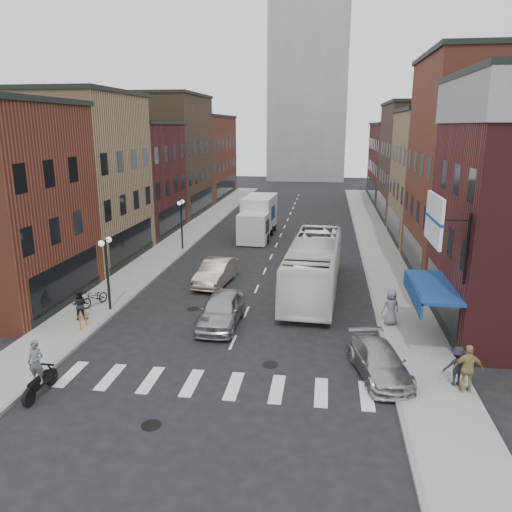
{
  "coord_description": "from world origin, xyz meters",
  "views": [
    {
      "loc": [
        4.16,
        -20.3,
        9.88
      ],
      "look_at": [
        0.29,
        6.69,
        2.74
      ],
      "focal_mm": 35.0,
      "sensor_mm": 36.0,
      "label": 1
    }
  ],
  "objects_px": {
    "transit_bus": "(314,265)",
    "sedan_left_far": "(216,272)",
    "curb_car": "(380,362)",
    "ped_right_c": "(391,307)",
    "bike_rack": "(83,320)",
    "streetlamp_near": "(107,260)",
    "box_truck": "(258,218)",
    "ped_right_a": "(457,366)",
    "motorcycle_rider": "(38,370)",
    "ped_left_solo": "(80,305)",
    "streetlamp_far": "(181,215)",
    "ped_right_b": "(468,369)",
    "billboard_sign": "(436,221)",
    "parked_bicycle": "(95,298)",
    "sedan_left_near": "(221,310)"
  },
  "relations": [
    {
      "from": "streetlamp_far",
      "to": "ped_left_solo",
      "type": "bearing_deg",
      "value": -93.21
    },
    {
      "from": "box_truck",
      "to": "ped_right_a",
      "type": "xyz_separation_m",
      "value": [
        11.34,
        -25.78,
        -0.85
      ]
    },
    {
      "from": "ped_right_c",
      "to": "billboard_sign",
      "type": "bearing_deg",
      "value": 87.39
    },
    {
      "from": "ped_left_solo",
      "to": "ped_right_a",
      "type": "relative_size",
      "value": 1.02
    },
    {
      "from": "curb_car",
      "to": "parked_bicycle",
      "type": "relative_size",
      "value": 2.47
    },
    {
      "from": "streetlamp_near",
      "to": "box_truck",
      "type": "bearing_deg",
      "value": 74.8
    },
    {
      "from": "billboard_sign",
      "to": "transit_bus",
      "type": "bearing_deg",
      "value": 120.82
    },
    {
      "from": "curb_car",
      "to": "ped_right_c",
      "type": "xyz_separation_m",
      "value": [
        1.03,
        5.33,
        0.43
      ]
    },
    {
      "from": "ped_left_solo",
      "to": "motorcycle_rider",
      "type": "bearing_deg",
      "value": 95.1
    },
    {
      "from": "box_truck",
      "to": "sedan_left_far",
      "type": "relative_size",
      "value": 1.76
    },
    {
      "from": "bike_rack",
      "to": "transit_bus",
      "type": "relative_size",
      "value": 0.07
    },
    {
      "from": "streetlamp_near",
      "to": "bike_rack",
      "type": "xyz_separation_m",
      "value": [
        -0.2,
        -2.7,
        -2.36
      ]
    },
    {
      "from": "curb_car",
      "to": "ped_right_c",
      "type": "height_order",
      "value": "ped_right_c"
    },
    {
      "from": "parked_bicycle",
      "to": "bike_rack",
      "type": "bearing_deg",
      "value": -53.17
    },
    {
      "from": "box_truck",
      "to": "motorcycle_rider",
      "type": "distance_m",
      "value": 28.93
    },
    {
      "from": "motorcycle_rider",
      "to": "curb_car",
      "type": "height_order",
      "value": "motorcycle_rider"
    },
    {
      "from": "streetlamp_far",
      "to": "ped_right_b",
      "type": "bearing_deg",
      "value": -50.22
    },
    {
      "from": "bike_rack",
      "to": "streetlamp_near",
      "type": "bearing_deg",
      "value": 85.76
    },
    {
      "from": "billboard_sign",
      "to": "ped_right_c",
      "type": "height_order",
      "value": "billboard_sign"
    },
    {
      "from": "motorcycle_rider",
      "to": "streetlamp_far",
      "type": "bearing_deg",
      "value": 93.42
    },
    {
      "from": "curb_car",
      "to": "ped_right_c",
      "type": "bearing_deg",
      "value": 66.45
    },
    {
      "from": "transit_bus",
      "to": "ped_right_b",
      "type": "relative_size",
      "value": 6.35
    },
    {
      "from": "curb_car",
      "to": "motorcycle_rider",
      "type": "bearing_deg",
      "value": -177.89
    },
    {
      "from": "streetlamp_near",
      "to": "transit_bus",
      "type": "bearing_deg",
      "value": 24.76
    },
    {
      "from": "motorcycle_rider",
      "to": "streetlamp_near",
      "type": "bearing_deg",
      "value": 97.82
    },
    {
      "from": "transit_bus",
      "to": "ped_right_b",
      "type": "distance_m",
      "value": 12.98
    },
    {
      "from": "billboard_sign",
      "to": "curb_car",
      "type": "height_order",
      "value": "billboard_sign"
    },
    {
      "from": "sedan_left_far",
      "to": "ped_left_solo",
      "type": "xyz_separation_m",
      "value": [
        -5.55,
        -7.31,
        0.17
      ]
    },
    {
      "from": "streetlamp_far",
      "to": "box_truck",
      "type": "height_order",
      "value": "streetlamp_far"
    },
    {
      "from": "parked_bicycle",
      "to": "ped_left_solo",
      "type": "distance_m",
      "value": 2.08
    },
    {
      "from": "streetlamp_far",
      "to": "sedan_left_near",
      "type": "xyz_separation_m",
      "value": [
        6.44,
        -15.0,
        -2.09
      ]
    },
    {
      "from": "sedan_left_far",
      "to": "parked_bicycle",
      "type": "xyz_separation_m",
      "value": [
        -5.73,
        -5.25,
        -0.17
      ]
    },
    {
      "from": "bike_rack",
      "to": "transit_bus",
      "type": "xyz_separation_m",
      "value": [
        11.1,
        7.73,
        1.12
      ]
    },
    {
      "from": "motorcycle_rider",
      "to": "ped_left_solo",
      "type": "distance_m",
      "value": 7.37
    },
    {
      "from": "motorcycle_rider",
      "to": "ped_right_c",
      "type": "xyz_separation_m",
      "value": [
        13.83,
        8.7,
        0.01
      ]
    },
    {
      "from": "streetlamp_near",
      "to": "ped_right_c",
      "type": "height_order",
      "value": "streetlamp_near"
    },
    {
      "from": "billboard_sign",
      "to": "curb_car",
      "type": "bearing_deg",
      "value": -138.01
    },
    {
      "from": "ped_right_b",
      "to": "box_truck",
      "type": "bearing_deg",
      "value": -66.21
    },
    {
      "from": "ped_left_solo",
      "to": "ped_right_a",
      "type": "xyz_separation_m",
      "value": [
        17.62,
        -4.27,
        -0.02
      ]
    },
    {
      "from": "streetlamp_far",
      "to": "ped_right_c",
      "type": "bearing_deg",
      "value": -43.25
    },
    {
      "from": "parked_bicycle",
      "to": "motorcycle_rider",
      "type": "bearing_deg",
      "value": -55.24
    },
    {
      "from": "streetlamp_near",
      "to": "bike_rack",
      "type": "bearing_deg",
      "value": -94.24
    },
    {
      "from": "bike_rack",
      "to": "sedan_left_near",
      "type": "bearing_deg",
      "value": 14.37
    },
    {
      "from": "sedan_left_far",
      "to": "ped_right_b",
      "type": "bearing_deg",
      "value": -38.17
    },
    {
      "from": "streetlamp_far",
      "to": "parked_bicycle",
      "type": "distance_m",
      "value": 13.83
    },
    {
      "from": "streetlamp_far",
      "to": "sedan_left_near",
      "type": "distance_m",
      "value": 16.46
    },
    {
      "from": "billboard_sign",
      "to": "streetlamp_near",
      "type": "xyz_separation_m",
      "value": [
        -15.99,
        3.5,
        -3.22
      ]
    },
    {
      "from": "billboard_sign",
      "to": "streetlamp_far",
      "type": "bearing_deg",
      "value": 132.41
    },
    {
      "from": "bike_rack",
      "to": "sedan_left_near",
      "type": "distance_m",
      "value": 6.85
    },
    {
      "from": "transit_bus",
      "to": "sedan_left_far",
      "type": "height_order",
      "value": "transit_bus"
    }
  ]
}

